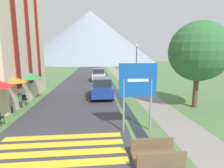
{
  "coord_description": "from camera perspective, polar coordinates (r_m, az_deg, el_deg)",
  "views": [
    {
      "loc": [
        -0.96,
        -3.62,
        3.85
      ],
      "look_at": [
        0.35,
        10.0,
        1.54
      ],
      "focal_mm": 28.0,
      "sensor_mm": 36.0,
      "label": 1
    }
  ],
  "objects": [
    {
      "name": "cafe_umbrella_middle_orange",
      "position": [
        13.89,
        -29.95,
        1.34
      ],
      "size": [
        1.96,
        1.96,
        2.39
      ],
      "color": "#B7B2A8",
      "rests_on": "ground_plane"
    },
    {
      "name": "tree_by_path",
      "position": [
        13.94,
        26.44,
        9.47
      ],
      "size": [
        4.2,
        4.2,
        6.18
      ],
      "color": "brown",
      "rests_on": "ground_plane"
    },
    {
      "name": "parked_car_far",
      "position": [
        26.05,
        -4.5,
        3.07
      ],
      "size": [
        1.94,
        4.11,
        1.82
      ],
      "color": "silver",
      "rests_on": "ground_plane"
    },
    {
      "name": "drainage_channel",
      "position": [
        33.91,
        -1.81,
        3.06
      ],
      "size": [
        0.6,
        60.0,
        0.0
      ],
      "color": "black",
      "rests_on": "ground_plane"
    },
    {
      "name": "footbridge",
      "position": [
        7.03,
        14.27,
        -21.77
      ],
      "size": [
        1.7,
        1.1,
        0.65
      ],
      "color": "brown",
      "rests_on": "ground_plane"
    },
    {
      "name": "parked_car_near",
      "position": [
        15.75,
        -3.37,
        -1.2
      ],
      "size": [
        1.93,
        3.93,
        1.82
      ],
      "color": "navy",
      "rests_on": "ground_plane"
    },
    {
      "name": "cafe_chair_far_right",
      "position": [
        14.96,
        -26.77,
        -4.37
      ],
      "size": [
        0.4,
        0.4,
        0.85
      ],
      "rotation": [
        0.0,
        0.0,
        -0.15
      ],
      "color": "black",
      "rests_on": "ground_plane"
    },
    {
      "name": "streetlamp",
      "position": [
        19.38,
        7.99,
        6.78
      ],
      "size": [
        0.28,
        0.28,
        4.92
      ],
      "color": "#515156",
      "rests_on": "ground_plane"
    },
    {
      "name": "person_seated_far",
      "position": [
        14.46,
        -27.9,
        -4.22
      ],
      "size": [
        0.32,
        0.32,
        1.23
      ],
      "color": "#282833",
      "rests_on": "ground_plane"
    },
    {
      "name": "footpath",
      "position": [
        34.15,
        2.21,
        3.1
      ],
      "size": [
        2.2,
        60.0,
        0.01
      ],
      "color": "gray",
      "rests_on": "ground_plane"
    },
    {
      "name": "cafe_umbrella_rear_green",
      "position": [
        16.25,
        -25.45,
        2.51
      ],
      "size": [
        2.19,
        2.19,
        2.38
      ],
      "color": "#B7B2A8",
      "rests_on": "ground_plane"
    },
    {
      "name": "cafe_chair_middle",
      "position": [
        14.09,
        -30.17,
        -5.45
      ],
      "size": [
        0.4,
        0.4,
        0.85
      ],
      "rotation": [
        0.0,
        0.0,
        0.08
      ],
      "color": "black",
      "rests_on": "ground_plane"
    },
    {
      "name": "ground_plane",
      "position": [
        23.96,
        -3.13,
        0.31
      ],
      "size": [
        160.0,
        160.0,
        0.0
      ],
      "primitive_type": "plane",
      "color": "#517542"
    },
    {
      "name": "road",
      "position": [
        33.88,
        -8.08,
        2.96
      ],
      "size": [
        6.4,
        60.0,
        0.01
      ],
      "color": "#38383D",
      "rests_on": "ground_plane"
    },
    {
      "name": "mountain_distant",
      "position": [
        88.04,
        -7.09,
        14.99
      ],
      "size": [
        63.03,
        63.03,
        24.53
      ],
      "color": "gray",
      "rests_on": "ground_plane"
    },
    {
      "name": "crosswalk_marking",
      "position": [
        8.02,
        -16.86,
        -19.53
      ],
      "size": [
        5.44,
        2.54,
        0.01
      ],
      "color": "yellow",
      "rests_on": "ground_plane"
    },
    {
      "name": "road_sign",
      "position": [
        8.67,
        8.42,
        -0.87
      ],
      "size": [
        1.88,
        0.11,
        3.45
      ],
      "color": "gray",
      "rests_on": "ground_plane"
    },
    {
      "name": "person_seated_near",
      "position": [
        13.36,
        -30.38,
        -5.47
      ],
      "size": [
        0.32,
        0.32,
        1.24
      ],
      "color": "#282833",
      "rests_on": "ground_plane"
    }
  ]
}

